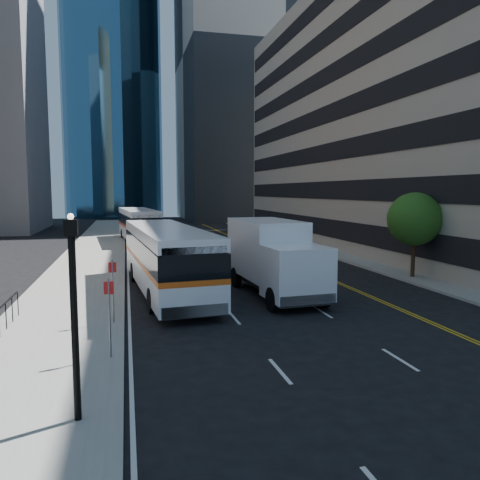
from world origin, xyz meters
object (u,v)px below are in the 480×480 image
at_px(lamp_post, 74,309).
at_px(street_tree, 415,219).
at_px(box_truck, 274,256).
at_px(bus_rear, 138,224).
at_px(bus_front, 166,257).

bearing_deg(lamp_post, street_tree, 37.87).
bearing_deg(box_truck, bus_rear, 98.82).
relative_size(lamp_post, box_truck, 0.56).
relative_size(bus_rear, box_truck, 1.67).
bearing_deg(bus_front, bus_rear, 86.84).
distance_m(bus_front, box_truck, 5.63).
distance_m(lamp_post, bus_front, 14.12).
relative_size(lamp_post, bus_rear, 0.34).
height_order(lamp_post, bus_rear, lamp_post).
distance_m(street_tree, bus_rear, 29.82).
bearing_deg(box_truck, bus_front, 156.25).
bearing_deg(box_truck, street_tree, 9.44).
bearing_deg(bus_front, lamp_post, -107.85).
height_order(street_tree, bus_front, street_tree).
bearing_deg(bus_front, street_tree, -3.85).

